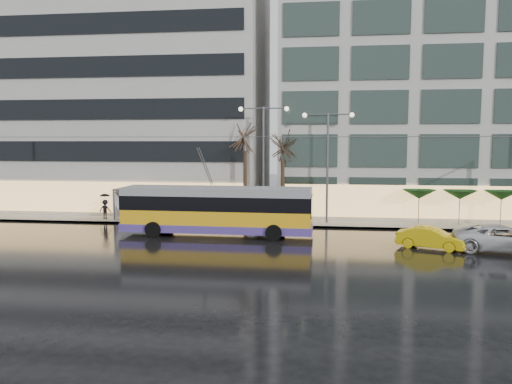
# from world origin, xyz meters

# --- Properties ---
(ground) EXTENTS (140.00, 140.00, 0.00)m
(ground) POSITION_xyz_m (0.00, 0.00, 0.00)
(ground) COLOR black
(ground) RESTS_ON ground
(sidewalk) EXTENTS (80.00, 10.00, 0.15)m
(sidewalk) POSITION_xyz_m (2.00, 14.00, 0.07)
(sidewalk) COLOR gray
(sidewalk) RESTS_ON ground
(kerb) EXTENTS (80.00, 0.10, 0.15)m
(kerb) POSITION_xyz_m (2.00, 9.05, 0.07)
(kerb) COLOR slate
(kerb) RESTS_ON ground
(building_left) EXTENTS (34.00, 14.00, 22.00)m
(building_left) POSITION_xyz_m (-16.00, 19.00, 11.15)
(building_left) COLOR #AAA8A3
(building_left) RESTS_ON sidewalk
(building_right) EXTENTS (32.00, 14.00, 25.00)m
(building_right) POSITION_xyz_m (19.00, 19.00, 12.65)
(building_right) COLOR #AAA8A3
(building_right) RESTS_ON sidewalk
(trolleybus) EXTENTS (13.15, 5.23, 6.07)m
(trolleybus) POSITION_xyz_m (-0.61, 5.18, 1.64)
(trolleybus) COLOR #ECA814
(trolleybus) RESTS_ON ground
(catenary) EXTENTS (42.24, 5.12, 7.00)m
(catenary) POSITION_xyz_m (1.00, 7.94, 4.25)
(catenary) COLOR #595B60
(catenary) RESTS_ON ground
(bus_shelter) EXTENTS (4.20, 1.60, 2.51)m
(bus_shelter) POSITION_xyz_m (-8.38, 10.69, 1.96)
(bus_shelter) COLOR #595B60
(bus_shelter) RESTS_ON sidewalk
(street_lamp_near) EXTENTS (3.96, 0.36, 9.03)m
(street_lamp_near) POSITION_xyz_m (2.00, 10.80, 5.99)
(street_lamp_near) COLOR #595B60
(street_lamp_near) RESTS_ON sidewalk
(street_lamp_far) EXTENTS (3.96, 0.36, 8.53)m
(street_lamp_far) POSITION_xyz_m (7.00, 10.80, 5.71)
(street_lamp_far) COLOR #595B60
(street_lamp_far) RESTS_ON sidewalk
(tree_a) EXTENTS (3.20, 3.20, 8.40)m
(tree_a) POSITION_xyz_m (0.50, 11.00, 7.09)
(tree_a) COLOR black
(tree_a) RESTS_ON sidewalk
(tree_b) EXTENTS (3.20, 3.20, 7.70)m
(tree_b) POSITION_xyz_m (3.50, 11.20, 6.40)
(tree_b) COLOR black
(tree_b) RESTS_ON sidewalk
(parasol_a) EXTENTS (2.50, 2.50, 2.65)m
(parasol_a) POSITION_xyz_m (14.00, 11.00, 2.45)
(parasol_a) COLOR #595B60
(parasol_a) RESTS_ON sidewalk
(parasol_b) EXTENTS (2.50, 2.50, 2.65)m
(parasol_b) POSITION_xyz_m (17.00, 11.00, 2.45)
(parasol_b) COLOR #595B60
(parasol_b) RESTS_ON sidewalk
(parasol_c) EXTENTS (2.50, 2.50, 2.65)m
(parasol_c) POSITION_xyz_m (20.00, 11.00, 2.45)
(parasol_c) COLOR #595B60
(parasol_c) RESTS_ON sidewalk
(taxi_b) EXTENTS (4.26, 2.84, 1.33)m
(taxi_b) POSITION_xyz_m (13.15, 2.62, 0.66)
(taxi_b) COLOR yellow
(taxi_b) RESTS_ON ground
(sedan_silver) EXTENTS (6.00, 3.53, 1.57)m
(sedan_silver) POSITION_xyz_m (17.23, 2.28, 0.78)
(sedan_silver) COLOR silver
(sedan_silver) RESTS_ON ground
(pedestrian_a) EXTENTS (1.05, 1.07, 2.19)m
(pedestrian_a) POSITION_xyz_m (-6.62, 11.45, 1.59)
(pedestrian_a) COLOR black
(pedestrian_a) RESTS_ON sidewalk
(pedestrian_b) EXTENTS (0.94, 0.92, 1.52)m
(pedestrian_b) POSITION_xyz_m (-5.31, 9.65, 0.91)
(pedestrian_b) COLOR black
(pedestrian_b) RESTS_ON sidewalk
(pedestrian_c) EXTENTS (1.04, 0.85, 2.11)m
(pedestrian_c) POSITION_xyz_m (-11.01, 10.39, 1.27)
(pedestrian_c) COLOR black
(pedestrian_c) RESTS_ON sidewalk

